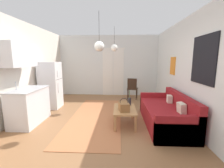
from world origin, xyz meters
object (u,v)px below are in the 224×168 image
object	(u,v)px
refrigerator	(51,85)
accent_chair	(132,87)
couch	(167,114)
coffee_table	(125,111)
handbag	(124,107)
pendant_lamp_near	(99,46)
pendant_lamp_far	(114,48)
bamboo_vase	(129,101)

from	to	relation	value
refrigerator	accent_chair	world-z (taller)	refrigerator
refrigerator	couch	bearing A→B (deg)	-18.67
coffee_table	refrigerator	world-z (taller)	refrigerator
couch	coffee_table	xyz separation A→B (m)	(-1.08, -0.05, 0.09)
handbag	accent_chair	distance (m)	2.72
couch	coffee_table	bearing A→B (deg)	-177.47
couch	pendant_lamp_near	distance (m)	2.38
couch	pendant_lamp_far	xyz separation A→B (m)	(-1.40, 1.46, 1.75)
pendant_lamp_far	bamboo_vase	bearing A→B (deg)	-69.36
couch	accent_chair	size ratio (longest dim) A/B	2.30
coffee_table	accent_chair	bearing A→B (deg)	81.00
bamboo_vase	handbag	bearing A→B (deg)	-109.12
handbag	pendant_lamp_near	size ratio (longest dim) A/B	0.38
accent_chair	pendant_lamp_far	world-z (taller)	pendant_lamp_far
pendant_lamp_near	pendant_lamp_far	bearing A→B (deg)	79.96
bamboo_vase	accent_chair	world-z (taller)	accent_chair
couch	refrigerator	xyz separation A→B (m)	(-3.55, 1.20, 0.51)
coffee_table	pendant_lamp_far	distance (m)	2.27
bamboo_vase	couch	bearing A→B (deg)	-14.86
coffee_table	refrigerator	xyz separation A→B (m)	(-2.47, 1.25, 0.42)
bamboo_vase	pendant_lamp_near	size ratio (longest dim) A/B	0.47
pendant_lamp_near	bamboo_vase	bearing A→B (deg)	29.37
refrigerator	pendant_lamp_far	world-z (taller)	pendant_lamp_far
coffee_table	refrigerator	distance (m)	2.80
accent_chair	pendant_lamp_near	xyz separation A→B (m)	(-1.01, -2.64, 1.45)
refrigerator	pendant_lamp_far	distance (m)	2.50
pendant_lamp_far	pendant_lamp_near	bearing A→B (deg)	-100.04
bamboo_vase	accent_chair	size ratio (longest dim) A/B	0.48
pendant_lamp_far	handbag	bearing A→B (deg)	-80.10
couch	pendant_lamp_near	bearing A→B (deg)	-174.33
pendant_lamp_far	coffee_table	bearing A→B (deg)	-77.97
handbag	accent_chair	size ratio (longest dim) A/B	0.38
accent_chair	pendant_lamp_far	size ratio (longest dim) A/B	1.10
coffee_table	handbag	size ratio (longest dim) A/B	2.69
coffee_table	pendant_lamp_far	world-z (taller)	pendant_lamp_far
couch	pendant_lamp_far	world-z (taller)	pendant_lamp_far
couch	handbag	xyz separation A→B (m)	(-1.11, -0.22, 0.25)
couch	accent_chair	world-z (taller)	accent_chair
accent_chair	pendant_lamp_near	world-z (taller)	pendant_lamp_near
handbag	pendant_lamp_far	size ratio (longest dim) A/B	0.42
accent_chair	pendant_lamp_far	xyz separation A→B (m)	(-0.72, -1.01, 1.54)
bamboo_vase	refrigerator	xyz separation A→B (m)	(-2.61, 0.95, 0.26)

